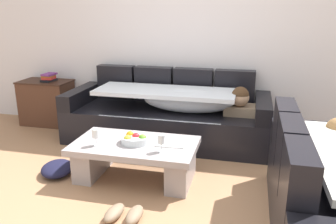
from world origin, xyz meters
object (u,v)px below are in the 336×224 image
couch_along_wall (170,116)px  pair_of_shoes (124,214)px  wine_glass_near_left (96,134)px  side_cabinet (47,102)px  wine_glass_near_right (161,140)px  open_magazine (171,143)px  book_stack_on_cabinet (49,77)px  crumpled_garment (57,169)px  coffee_table (135,156)px  fruit_bowl (135,139)px

couch_along_wall → pair_of_shoes: size_ratio=8.19×
wine_glass_near_left → side_cabinet: 2.09m
wine_glass_near_left → wine_glass_near_right: (0.64, 0.00, 0.00)m
open_magazine → book_stack_on_cabinet: bearing=145.7°
open_magazine → crumpled_garment: open_magazine is taller
side_cabinet → crumpled_garment: size_ratio=1.80×
wine_glass_near_left → pair_of_shoes: (0.47, -0.54, -0.45)m
side_cabinet → coffee_table: bearing=-36.4°
open_magazine → book_stack_on_cabinet: (-2.08, 1.27, 0.31)m
coffee_table → book_stack_on_cabinet: book_stack_on_cabinet is taller
side_cabinet → couch_along_wall: bearing=-6.7°
wine_glass_near_right → side_cabinet: size_ratio=0.23×
book_stack_on_cabinet → wine_glass_near_left: bearing=-46.6°
wine_glass_near_left → pair_of_shoes: size_ratio=0.54×
coffee_table → side_cabinet: (-1.80, 1.33, 0.08)m
couch_along_wall → coffee_table: (-0.09, -1.11, -0.09)m
couch_along_wall → wine_glass_near_left: (-0.43, -1.26, 0.17)m
wine_glass_near_left → pair_of_shoes: wine_glass_near_left is taller
coffee_table → open_magazine: open_magazine is taller
open_magazine → pair_of_shoes: (-0.21, -0.75, -0.34)m
couch_along_wall → pair_of_shoes: (0.04, -1.79, -0.28)m
fruit_bowl → wine_glass_near_right: wine_glass_near_right is taller
fruit_bowl → crumpled_garment: 0.90m
coffee_table → open_magazine: (0.35, 0.06, 0.15)m
couch_along_wall → open_magazine: (0.25, -1.04, 0.06)m
wine_glass_near_left → wine_glass_near_right: size_ratio=1.00×
side_cabinet → open_magazine: bearing=-30.5°
wine_glass_near_left → crumpled_garment: 0.65m
fruit_bowl → crumpled_garment: fruit_bowl is taller
coffee_table → side_cabinet: 2.24m
wine_glass_near_right → side_cabinet: side_cabinet is taller
wine_glass_near_left → pair_of_shoes: bearing=-48.7°
open_magazine → side_cabinet: bearing=146.6°
coffee_table → wine_glass_near_right: bearing=-25.8°
wine_glass_near_left → side_cabinet: (-1.47, 1.48, -0.17)m
wine_glass_near_left → book_stack_on_cabinet: book_stack_on_cabinet is taller
coffee_table → book_stack_on_cabinet: (-1.73, 1.33, 0.46)m
wine_glass_near_left → crumpled_garment: wine_glass_near_left is taller
pair_of_shoes → crumpled_garment: bearing=148.4°
fruit_bowl → pair_of_shoes: size_ratio=0.91×
coffee_table → fruit_bowl: bearing=82.7°
fruit_bowl → wine_glass_near_left: 0.38m
crumpled_garment → side_cabinet: bearing=124.7°
fruit_bowl → side_cabinet: (-1.80, 1.33, -0.10)m
fruit_bowl → wine_glass_near_left: size_ratio=1.69×
coffee_table → crumpled_garment: 0.84m
coffee_table → crumpled_garment: bearing=-172.8°
wine_glass_near_left → crumpled_garment: (-0.48, 0.05, -0.44)m
coffee_table → wine_glass_near_right: wine_glass_near_right is taller
open_magazine → fruit_bowl: bearing=-173.5°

